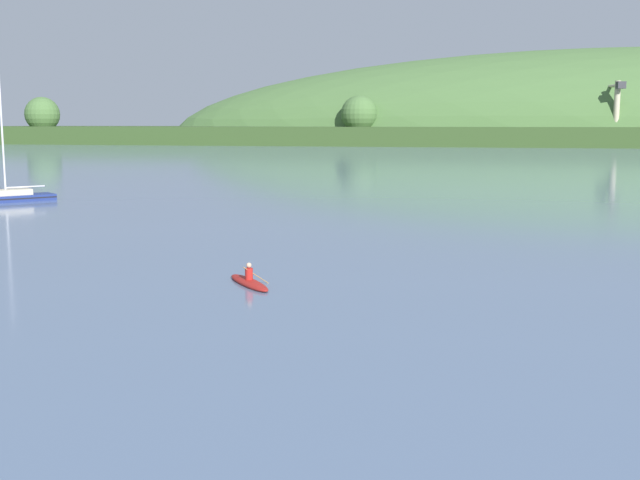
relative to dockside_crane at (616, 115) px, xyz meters
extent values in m
cube|color=#314A21|center=(-13.28, 17.22, -6.13)|extent=(410.18, 101.97, 5.43)
ellipsoid|color=#476B38|center=(7.78, 44.71, -8.85)|extent=(330.72, 116.66, 62.23)
sphere|color=#476B38|center=(-182.72, -7.67, 0.65)|extent=(11.62, 11.62, 11.62)
sphere|color=#476B38|center=(-74.37, 0.28, 0.51)|extent=(11.22, 11.22, 11.22)
cube|color=#4C4C51|center=(0.10, -0.30, -7.85)|extent=(4.49, 4.49, 2.00)
cylinder|color=#BCB293|center=(0.10, -0.30, 1.28)|extent=(1.63, 1.63, 16.25)
cylinder|color=#BCB293|center=(-1.35, 4.24, 8.11)|extent=(4.47, 11.63, 0.89)
cube|color=#333338|center=(0.75, -2.34, 8.11)|extent=(2.75, 2.51, 1.95)
cube|color=navy|center=(-58.78, -181.97, -8.89)|extent=(5.49, 6.43, 1.15)
cube|color=black|center=(-58.78, -181.97, -8.56)|extent=(5.51, 6.44, 0.11)
cube|color=#BCB299|center=(-58.87, -182.10, -8.07)|extent=(2.91, 3.20, 0.49)
cylinder|color=silver|center=(-59.24, -182.60, -3.28)|extent=(0.16, 0.16, 10.07)
cylinder|color=silver|center=(-58.29, -181.27, -7.68)|extent=(2.00, 2.75, 0.13)
ellipsoid|color=maroon|center=(-26.85, -208.57, -8.78)|extent=(3.08, 3.21, 0.30)
cylinder|color=#B21E19|center=(-26.85, -208.57, -8.44)|extent=(0.45, 0.45, 0.55)
sphere|color=tan|center=(-26.85, -208.57, -8.05)|extent=(0.22, 0.22, 0.22)
cylinder|color=olive|center=(-26.53, -208.42, -8.52)|extent=(0.94, 0.88, 0.89)
camera|label=1|loc=(-14.92, -237.96, -2.30)|focal=44.17mm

